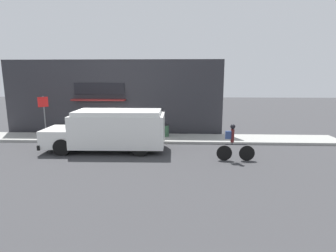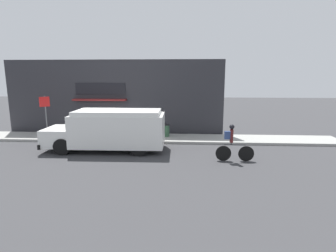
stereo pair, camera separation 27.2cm
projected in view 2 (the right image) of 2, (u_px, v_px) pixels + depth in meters
The scene contains 7 objects.
ground_plane at pixel (104, 143), 15.38m from camera, with size 70.00×70.00×0.00m, color #38383A.
sidewalk at pixel (109, 138), 16.41m from camera, with size 28.00×2.13×0.15m.
storefront at pixel (113, 98), 17.38m from camera, with size 14.52×0.75×4.93m.
school_bus at pixel (111, 130), 13.68m from camera, with size 6.24×2.65×2.14m.
cyclist at pixel (233, 144), 11.96m from camera, with size 1.75×0.23×1.72m.
stop_sign_post at pixel (45, 110), 16.02m from camera, with size 0.45×0.45×2.54m.
trash_bin at pixel (165, 130), 16.39m from camera, with size 0.54×0.54×0.75m.
Camera 2 is at (4.68, -14.67, 3.84)m, focal length 28.00 mm.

